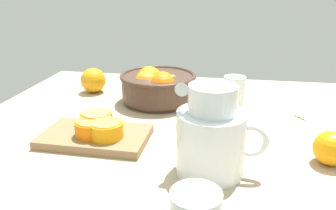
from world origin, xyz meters
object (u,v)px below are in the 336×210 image
object	(u,v)px
cutting_board	(95,137)
spoon	(157,81)
orange_half_1	(106,130)
loose_orange_3	(331,148)
second_glass	(234,93)
fruit_bowl	(158,86)
juice_pitcher	(211,140)
loose_orange_2	(93,80)
orange_half_2	(97,120)
orange_half_0	(92,128)

from	to	relation	value
cutting_board	spoon	xyz separation A→B (cm)	(4.73, 53.30, -0.63)
orange_half_1	loose_orange_3	xyz separation A→B (cm)	(50.47, -0.40, -0.37)
orange_half_1	second_glass	bearing A→B (deg)	46.98
fruit_bowl	orange_half_1	world-z (taller)	fruit_bowl
juice_pitcher	loose_orange_2	xyz separation A→B (cm)	(-43.52, 46.40, -2.71)
fruit_bowl	orange_half_1	xyz separation A→B (cm)	(-6.16, -32.32, -1.41)
second_glass	orange_half_2	xyz separation A→B (cm)	(-34.74, -27.82, -0.21)
cutting_board	orange_half_0	bearing A→B (deg)	-97.96
juice_pitcher	cutting_board	world-z (taller)	juice_pitcher
loose_orange_3	juice_pitcher	bearing A→B (deg)	-163.94
juice_pitcher	loose_orange_2	size ratio (longest dim) A/B	2.22
juice_pitcher	second_glass	xyz separation A→B (cm)	(5.37, 40.33, -2.64)
juice_pitcher	cutting_board	size ratio (longest dim) A/B	0.74
orange_half_0	loose_orange_2	size ratio (longest dim) A/B	0.92
cutting_board	orange_half_2	distance (cm)	4.36
juice_pitcher	loose_orange_3	size ratio (longest dim) A/B	2.59
orange_half_0	cutting_board	bearing A→B (deg)	82.04
second_glass	spoon	xyz separation A→B (cm)	(-29.41, 22.53, -4.00)
second_glass	cutting_board	xyz separation A→B (cm)	(-34.15, -30.77, -3.37)
orange_half_0	orange_half_1	xyz separation A→B (cm)	(3.90, -0.50, 0.06)
spoon	juice_pitcher	bearing A→B (deg)	-69.07
orange_half_0	loose_orange_3	bearing A→B (deg)	-0.94
orange_half_2	loose_orange_2	distance (cm)	36.73
cutting_board	orange_half_0	size ratio (longest dim) A/B	3.24
orange_half_2	fruit_bowl	bearing A→B (deg)	69.18
fruit_bowl	second_glass	world-z (taller)	fruit_bowl
loose_orange_2	spoon	world-z (taller)	loose_orange_2
orange_half_1	loose_orange_2	distance (cm)	42.87
cutting_board	loose_orange_2	xyz separation A→B (cm)	(-14.74, 36.84, 3.30)
second_glass	orange_half_1	xyz separation A→B (cm)	(-30.44, -32.62, -0.33)
cutting_board	orange_half_0	world-z (taller)	orange_half_0
fruit_bowl	second_glass	distance (cm)	24.30
loose_orange_2	loose_orange_3	size ratio (longest dim) A/B	1.17
cutting_board	spoon	distance (cm)	53.51
loose_orange_3	orange_half_1	bearing A→B (deg)	179.55
cutting_board	spoon	size ratio (longest dim) A/B	2.13
juice_pitcher	orange_half_1	distance (cm)	26.39
second_glass	orange_half_0	size ratio (longest dim) A/B	1.20
fruit_bowl	juice_pitcher	size ratio (longest dim) A/B	1.27
loose_orange_2	second_glass	bearing A→B (deg)	-7.08
second_glass	orange_half_0	distance (cm)	47.02
juice_pitcher	second_glass	bearing A→B (deg)	82.41
juice_pitcher	orange_half_1	bearing A→B (deg)	162.91
second_glass	loose_orange_3	distance (cm)	38.63
orange_half_1	loose_orange_3	world-z (taller)	loose_orange_3
juice_pitcher	loose_orange_3	xyz separation A→B (cm)	(25.40, 7.31, -3.34)
second_glass	orange_half_1	bearing A→B (deg)	-133.02
fruit_bowl	orange_half_1	distance (cm)	32.93
orange_half_2	second_glass	bearing A→B (deg)	38.69
juice_pitcher	spoon	xyz separation A→B (cm)	(-24.04, 62.86, -6.63)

